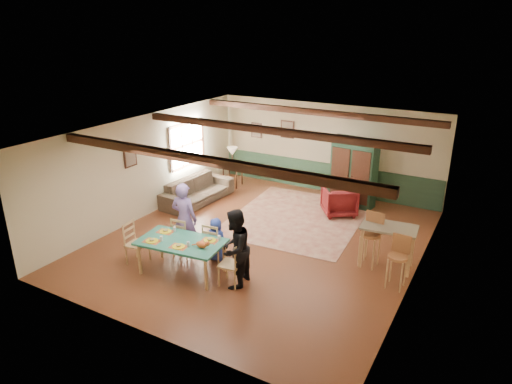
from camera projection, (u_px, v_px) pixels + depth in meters
The scene contains 35 objects.
floor at pixel (262, 241), 10.95m from camera, with size 8.00×8.00×0.00m, color #582A19.
wall_back at pixel (326, 148), 13.74m from camera, with size 7.00×0.02×2.70m, color beige.
wall_left at pixel (147, 166), 12.09m from camera, with size 0.02×8.00×2.70m, color beige.
wall_right at pixel (420, 218), 8.87m from camera, with size 0.02×8.00×2.70m, color beige.
ceiling at pixel (263, 130), 10.01m from camera, with size 7.00×8.00×0.02m, color beige.
wainscot_back at pixel (324, 177), 14.04m from camera, with size 6.95×0.03×0.90m, color #223F2C.
ceiling_beam_front at pixel (202, 160), 8.16m from camera, with size 6.95×0.16×0.16m, color black.
ceiling_beam_mid at pixel (271, 131), 10.36m from camera, with size 6.95×0.16×0.16m, color black.
ceiling_beam_back at pixel (315, 112), 12.49m from camera, with size 6.95×0.16×0.16m, color black.
window_left at pixel (187, 145), 13.39m from camera, with size 0.06×1.60×1.30m, color white, non-canonical shape.
picture_left_wall at pixel (130, 157), 11.45m from camera, with size 0.04×0.42×0.52m, color gray, non-canonical shape.
picture_back_a at pixel (287, 129), 14.16m from camera, with size 0.45×0.04×0.55m, color gray, non-canonical shape.
picture_back_b at pixel (257, 130), 14.72m from camera, with size 0.38×0.04×0.48m, color gray, non-canonical shape.
dining_table at pixel (182, 257), 9.43m from camera, with size 1.75×0.97×0.73m, color #226C58, non-canonical shape.
dining_chair_far_left at pixel (183, 236), 10.14m from camera, with size 0.41×0.43×0.92m, color tan, non-canonical shape.
dining_chair_far_right at pixel (214, 242), 9.86m from camera, with size 0.41×0.43×0.92m, color tan, non-canonical shape.
dining_chair_end_left at pixel (137, 243), 9.81m from camera, with size 0.41×0.43×0.92m, color tan, non-canonical shape.
dining_chair_end_right at pixel (231, 263), 8.98m from camera, with size 0.41×0.43×0.92m, color tan, non-canonical shape.
person_man at pixel (184, 219), 10.08m from camera, with size 0.61×0.40×1.68m, color #7B60A5.
person_woman at pixel (235, 249), 8.83m from camera, with size 0.78×0.61×1.61m, color black.
person_child at pixel (216, 239), 9.91m from camera, with size 0.48×0.31×0.98m, color #2940A6.
cat at pixel (201, 244), 8.99m from camera, with size 0.35×0.14×0.18m, color orange, non-canonical shape.
place_setting_near_left at pixel (152, 239), 9.27m from camera, with size 0.39×0.29×0.11m, color yellow, non-canonical shape.
place_setting_near_center at pixel (179, 245), 9.04m from camera, with size 0.39×0.29×0.11m, color yellow, non-canonical shape.
place_setting_far_left at pixel (165, 230), 9.69m from camera, with size 0.39×0.29×0.11m, color yellow, non-canonical shape.
place_setting_far_right at pixel (210, 238), 9.30m from camera, with size 0.39×0.29×0.11m, color yellow, non-canonical shape.
area_rug at pixel (297, 218), 12.22m from camera, with size 3.26×3.87×0.01m, color beige.
armoire at pixel (354, 172), 12.78m from camera, with size 1.37×0.55×1.94m, color #143424.
armchair at pixel (339, 201), 12.33m from camera, with size 0.84×0.86×0.78m, color #4D0F15.
sofa at pixel (198, 190), 13.23m from camera, with size 2.37×0.93×0.69m, color #3E3327.
end_table at pixel (233, 176), 14.53m from camera, with size 0.54×0.54×0.66m, color black, non-canonical shape.
table_lamp at pixel (232, 157), 14.31m from camera, with size 0.34×0.34×0.60m, color tan, non-canonical shape.
counter_table at pixel (387, 247), 9.63m from camera, with size 1.13×0.66×0.94m, color tan, non-canonical shape.
bar_stool_left at pixel (370, 240), 9.64m from camera, with size 0.42×0.46×1.18m, color #A3683F, non-canonical shape.
bar_stool_right at pixel (397, 263), 8.85m from camera, with size 0.38×0.42×1.08m, color #A3683F, non-canonical shape.
Camera 1 is at (4.71, -8.65, 4.92)m, focal length 32.00 mm.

